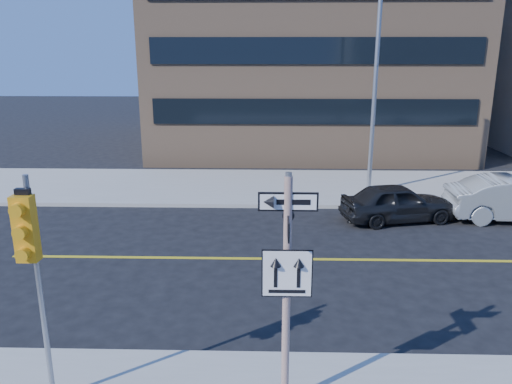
{
  "coord_description": "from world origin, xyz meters",
  "views": [
    {
      "loc": [
        -0.3,
        -9.76,
        5.95
      ],
      "look_at": [
        -0.66,
        4.0,
        2.07
      ],
      "focal_mm": 35.0,
      "sensor_mm": 36.0,
      "label": 1
    }
  ],
  "objects_px": {
    "sign_pole": "(287,281)",
    "parked_car_a": "(398,203)",
    "streetlight_a": "(377,83)",
    "traffic_signal": "(29,247)"
  },
  "relations": [
    {
      "from": "sign_pole",
      "to": "parked_car_a",
      "type": "xyz_separation_m",
      "value": [
        4.38,
        10.12,
        -1.74
      ]
    },
    {
      "from": "streetlight_a",
      "to": "traffic_signal",
      "type": "bearing_deg",
      "value": -120.8
    },
    {
      "from": "sign_pole",
      "to": "streetlight_a",
      "type": "relative_size",
      "value": 0.51
    },
    {
      "from": "parked_car_a",
      "to": "streetlight_a",
      "type": "height_order",
      "value": "streetlight_a"
    },
    {
      "from": "sign_pole",
      "to": "traffic_signal",
      "type": "height_order",
      "value": "sign_pole"
    },
    {
      "from": "traffic_signal",
      "to": "parked_car_a",
      "type": "xyz_separation_m",
      "value": [
        8.38,
        10.27,
        -2.33
      ]
    },
    {
      "from": "traffic_signal",
      "to": "streetlight_a",
      "type": "relative_size",
      "value": 0.5
    },
    {
      "from": "sign_pole",
      "to": "parked_car_a",
      "type": "relative_size",
      "value": 0.99
    },
    {
      "from": "streetlight_a",
      "to": "parked_car_a",
      "type": "bearing_deg",
      "value": -83.2
    },
    {
      "from": "parked_car_a",
      "to": "streetlight_a",
      "type": "distance_m",
      "value": 5.15
    }
  ]
}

